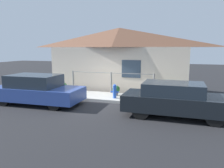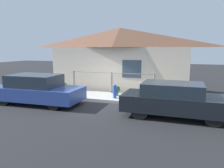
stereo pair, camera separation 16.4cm
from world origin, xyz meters
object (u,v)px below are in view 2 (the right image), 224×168
at_px(car_right, 175,100).
at_px(potted_plant_by_fence, 64,87).
at_px(fire_hydrant, 115,91).
at_px(potted_plant_corner, 174,92).
at_px(car_left, 37,90).
at_px(potted_plant_near_hydrant, 116,90).

relative_size(car_right, potted_plant_by_fence, 7.49).
height_order(fire_hydrant, potted_plant_by_fence, fire_hydrant).
relative_size(car_right, potted_plant_corner, 7.37).
bearing_deg(fire_hydrant, car_right, -29.90).
height_order(car_left, car_right, car_left).
relative_size(fire_hydrant, potted_plant_corner, 1.27).
bearing_deg(car_left, car_right, -1.65).
bearing_deg(car_left, potted_plant_near_hydrant, 34.77).
bearing_deg(car_right, potted_plant_by_fence, 159.31).
bearing_deg(car_left, potted_plant_by_fence, 88.42).
distance_m(potted_plant_near_hydrant, potted_plant_by_fence, 3.24).
distance_m(car_right, fire_hydrant, 3.53).
bearing_deg(potted_plant_corner, fire_hydrant, -160.31).
relative_size(fire_hydrant, potted_plant_by_fence, 1.30).
xyz_separation_m(car_left, fire_hydrant, (3.35, 1.76, -0.18)).
bearing_deg(car_right, car_left, 179.74).
distance_m(car_left, potted_plant_by_fence, 2.40).
bearing_deg(car_right, fire_hydrant, 149.83).
height_order(car_left, potted_plant_corner, car_left).
xyz_separation_m(car_left, potted_plant_near_hydrant, (3.24, 2.39, -0.24)).
relative_size(car_left, potted_plant_by_fence, 7.78).
xyz_separation_m(potted_plant_near_hydrant, potted_plant_corner, (2.99, 0.40, 0.00)).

